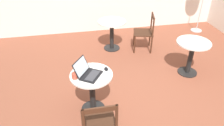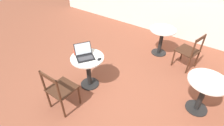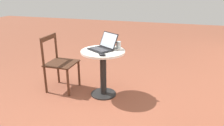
% 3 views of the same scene
% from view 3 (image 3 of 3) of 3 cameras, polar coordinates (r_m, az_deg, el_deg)
% --- Properties ---
extents(ground_plane, '(16.00, 16.00, 0.00)m').
position_cam_3_polar(ground_plane, '(2.86, -8.81, -14.88)').
color(ground_plane, brown).
extents(cafe_table_near, '(0.65, 0.65, 0.71)m').
position_cam_3_polar(cafe_table_near, '(3.24, -2.33, -0.24)').
color(cafe_table_near, black).
rests_on(cafe_table_near, ground_plane).
extents(chair_near_front, '(0.44, 0.44, 0.88)m').
position_cam_3_polar(chair_near_front, '(3.56, -13.64, 0.04)').
color(chair_near_front, '#472819').
rests_on(chair_near_front, ground_plane).
extents(laptop, '(0.46, 0.46, 0.23)m').
position_cam_3_polar(laptop, '(3.21, -2.39, 4.34)').
color(laptop, black).
rests_on(laptop, cafe_table_near).
extents(mouse, '(0.06, 0.10, 0.03)m').
position_cam_3_polar(mouse, '(2.93, -2.54, 2.18)').
color(mouse, black).
rests_on(mouse, cafe_table_near).
extents(mug, '(0.12, 0.08, 0.09)m').
position_cam_3_polar(mug, '(3.40, -1.93, 5.20)').
color(mug, '#C64C38').
rests_on(mug, cafe_table_near).
extents(drinking_glass, '(0.07, 0.07, 0.11)m').
position_cam_3_polar(drinking_glass, '(3.26, 1.73, 4.71)').
color(drinking_glass, silver).
rests_on(drinking_glass, cafe_table_near).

